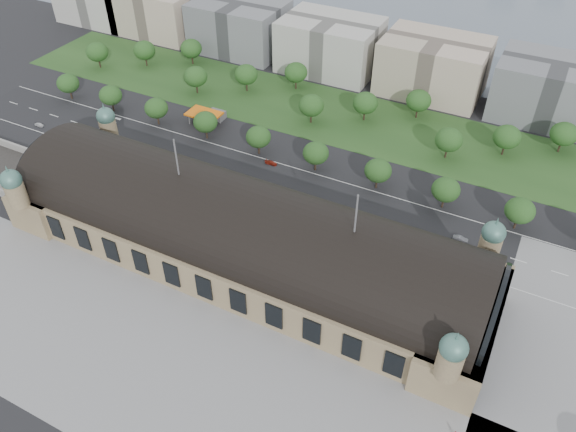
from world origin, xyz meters
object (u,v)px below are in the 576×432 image
at_px(traffic_car_4, 324,218).
at_px(parked_car_6, 231,200).
at_px(parked_car_0, 129,169).
at_px(bus_east, 366,233).
at_px(petrol_station, 211,114).
at_px(traffic_car_0, 39,125).
at_px(traffic_car_6, 485,258).
at_px(traffic_car_2, 165,167).
at_px(bus_west, 263,189).
at_px(parked_car_3, 150,168).
at_px(parked_car_1, 127,168).
at_px(traffic_car_5, 460,239).
at_px(parked_car_2, 137,164).
at_px(parked_car_5, 158,171).
at_px(parked_car_4, 191,188).
at_px(traffic_car_3, 271,163).
at_px(bus_mid, 340,218).

distance_m(traffic_car_4, parked_car_6, 33.27).
bearing_deg(parked_car_0, bus_east, 73.67).
relative_size(petrol_station, traffic_car_0, 3.21).
xyz_separation_m(traffic_car_6, bus_east, (-36.46, -6.79, 0.72)).
bearing_deg(traffic_car_0, traffic_car_6, 96.86).
distance_m(traffic_car_2, bus_east, 80.18).
height_order(parked_car_0, parked_car_6, parked_car_6).
height_order(parked_car_6, bus_west, bus_west).
bearing_deg(traffic_car_0, parked_car_3, 91.59).
bearing_deg(parked_car_1, traffic_car_6, 63.66).
relative_size(traffic_car_5, parked_car_2, 0.86).
xyz_separation_m(bus_west, bus_east, (40.57, -5.00, -0.05)).
distance_m(parked_car_6, bus_west, 12.12).
bearing_deg(parked_car_0, traffic_car_2, 101.34).
bearing_deg(traffic_car_5, parked_car_5, 94.88).
bearing_deg(parked_car_1, parked_car_0, 58.01).
distance_m(traffic_car_6, parked_car_3, 121.54).
relative_size(traffic_car_4, parked_car_4, 0.94).
distance_m(petrol_station, parked_car_4, 47.58).
bearing_deg(parked_car_3, traffic_car_5, 72.51).
distance_m(traffic_car_5, traffic_car_6, 10.23).
xyz_separation_m(parked_car_3, bus_west, (44.19, 7.00, 0.77)).
bearing_deg(traffic_car_3, traffic_car_6, -101.73).
height_order(parked_car_0, parked_car_4, parked_car_4).
distance_m(traffic_car_3, parked_car_3, 44.99).
distance_m(traffic_car_6, bus_west, 77.06).
xyz_separation_m(traffic_car_4, bus_mid, (5.14, 1.61, 0.98)).
height_order(traffic_car_0, traffic_car_3, traffic_car_0).
bearing_deg(parked_car_4, bus_mid, 67.72).
distance_m(petrol_station, traffic_car_5, 114.74).
distance_m(traffic_car_4, parked_car_4, 49.33).
distance_m(petrol_station, traffic_car_2, 37.55).
distance_m(parked_car_2, parked_car_3, 6.18).
bearing_deg(petrol_station, parked_car_3, -90.99).
xyz_separation_m(traffic_car_0, parked_car_0, (53.62, -7.96, -0.04)).
relative_size(traffic_car_0, bus_west, 0.40).
relative_size(petrol_station, bus_west, 1.29).
bearing_deg(parked_car_1, bus_west, 69.92).
height_order(traffic_car_4, parked_car_0, traffic_car_4).
bearing_deg(parked_car_4, parked_car_5, -130.42).
relative_size(traffic_car_3, traffic_car_5, 0.98).
bearing_deg(bus_east, parked_car_4, 98.76).
bearing_deg(bus_west, petrol_station, 51.45).
bearing_deg(traffic_car_3, parked_car_4, 144.58).
distance_m(traffic_car_6, parked_car_0, 128.73).
distance_m(traffic_car_4, bus_east, 15.46).
distance_m(parked_car_4, bus_west, 25.76).
bearing_deg(parked_car_5, parked_car_4, 49.77).
bearing_deg(bus_east, traffic_car_6, -75.09).
bearing_deg(traffic_car_5, traffic_car_6, -121.82).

